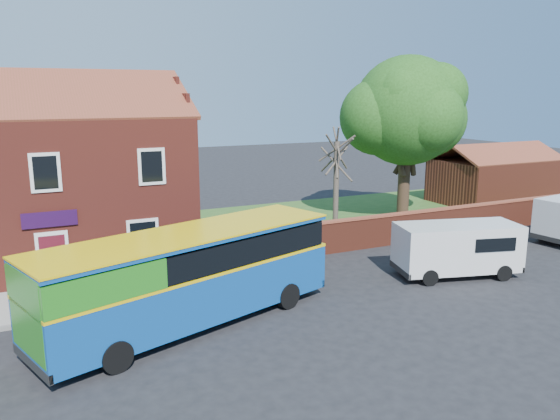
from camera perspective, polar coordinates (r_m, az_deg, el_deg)
ground at (r=18.25m, az=2.20°, el=-12.26°), size 120.00×120.00×0.00m
pavement at (r=21.79m, az=-22.11°, el=-8.86°), size 18.00×3.50×0.12m
kerb at (r=20.16m, az=-21.78°, el=-10.52°), size 18.00×0.15×0.14m
grass_strip at (r=35.41m, az=11.16°, el=-0.34°), size 26.00×12.00×0.04m
shop_building at (r=26.54m, az=-23.53°, el=2.19°), size 12.30×8.13×10.50m
boundary_wall at (r=30.76m, az=17.85°, el=-1.07°), size 22.00×0.38×1.60m
outbuilding at (r=41.07m, az=21.43°, el=3.01°), size 8.20×5.06×4.17m
bus at (r=17.93m, az=-10.29°, el=-6.74°), size 10.67×5.76×3.16m
van_near at (r=23.95m, az=18.06°, el=-3.71°), size 5.40×3.26×2.22m
large_tree at (r=32.78m, az=13.05°, el=9.73°), size 7.92×6.27×9.66m
bare_tree at (r=28.85m, az=5.88°, el=2.72°), size 2.08×2.47×5.54m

